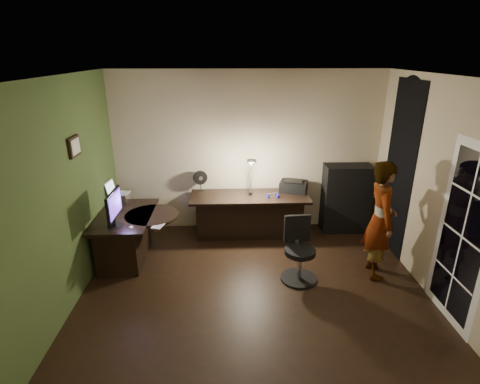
{
  "coord_description": "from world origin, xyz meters",
  "views": [
    {
      "loc": [
        -0.31,
        -4.12,
        2.95
      ],
      "look_at": [
        -0.15,
        1.05,
        1.0
      ],
      "focal_mm": 28.0,
      "sensor_mm": 36.0,
      "label": 1
    }
  ],
  "objects_px": {
    "desk_left": "(128,237)",
    "person": "(380,220)",
    "office_chair": "(300,251)",
    "monitor": "(114,214)",
    "desk_right": "(249,216)",
    "cabinet": "(346,198)"
  },
  "relations": [
    {
      "from": "desk_left",
      "to": "person",
      "type": "xyz_separation_m",
      "value": [
        3.55,
        -0.52,
        0.46
      ]
    },
    {
      "from": "office_chair",
      "to": "person",
      "type": "bearing_deg",
      "value": 1.14
    },
    {
      "from": "office_chair",
      "to": "monitor",
      "type": "bearing_deg",
      "value": 168.67
    },
    {
      "from": "desk_right",
      "to": "monitor",
      "type": "distance_m",
      "value": 2.24
    },
    {
      "from": "monitor",
      "to": "person",
      "type": "distance_m",
      "value": 3.59
    },
    {
      "from": "desk_right",
      "to": "monitor",
      "type": "height_order",
      "value": "monitor"
    },
    {
      "from": "office_chair",
      "to": "desk_right",
      "type": "bearing_deg",
      "value": 109.16
    },
    {
      "from": "desk_right",
      "to": "person",
      "type": "distance_m",
      "value": 2.13
    },
    {
      "from": "cabinet",
      "to": "office_chair",
      "type": "xyz_separation_m",
      "value": [
        -1.06,
        -1.52,
        -0.15
      ]
    },
    {
      "from": "cabinet",
      "to": "person",
      "type": "bearing_deg",
      "value": -88.09
    },
    {
      "from": "desk_left",
      "to": "desk_right",
      "type": "xyz_separation_m",
      "value": [
        1.86,
        0.7,
        0.0
      ]
    },
    {
      "from": "cabinet",
      "to": "office_chair",
      "type": "distance_m",
      "value": 1.86
    },
    {
      "from": "desk_right",
      "to": "desk_left",
      "type": "bearing_deg",
      "value": -159.71
    },
    {
      "from": "monitor",
      "to": "office_chair",
      "type": "height_order",
      "value": "monitor"
    },
    {
      "from": "desk_right",
      "to": "monitor",
      "type": "relative_size",
      "value": 3.49
    },
    {
      "from": "cabinet",
      "to": "office_chair",
      "type": "height_order",
      "value": "cabinet"
    },
    {
      "from": "desk_left",
      "to": "monitor",
      "type": "xyz_separation_m",
      "value": [
        -0.04,
        -0.37,
        0.54
      ]
    },
    {
      "from": "monitor",
      "to": "office_chair",
      "type": "xyz_separation_m",
      "value": [
        2.5,
        -0.27,
        -0.46
      ]
    },
    {
      "from": "desk_right",
      "to": "cabinet",
      "type": "distance_m",
      "value": 1.69
    },
    {
      "from": "monitor",
      "to": "person",
      "type": "relative_size",
      "value": 0.34
    },
    {
      "from": "cabinet",
      "to": "person",
      "type": "xyz_separation_m",
      "value": [
        0.03,
        -1.4,
        0.24
      ]
    },
    {
      "from": "monitor",
      "to": "person",
      "type": "xyz_separation_m",
      "value": [
        3.59,
        -0.15,
        -0.07
      ]
    }
  ]
}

